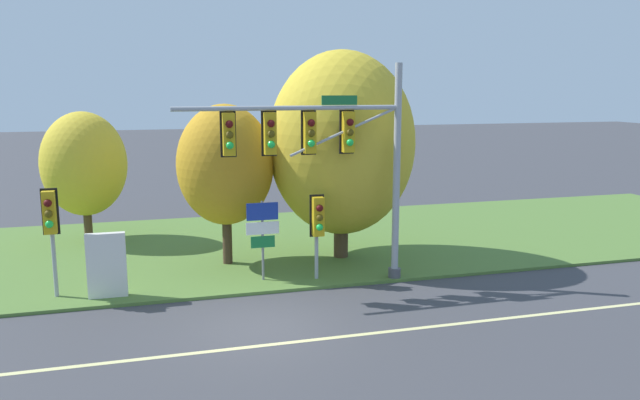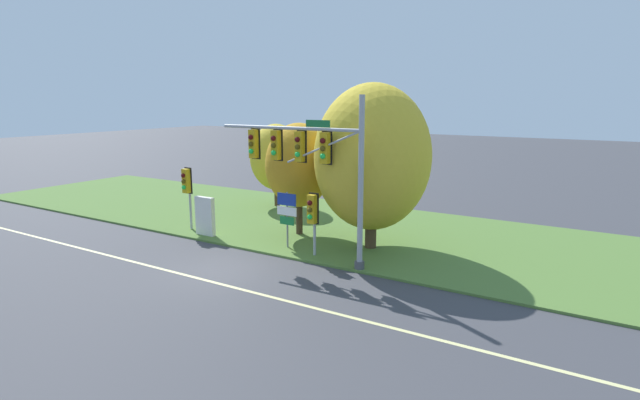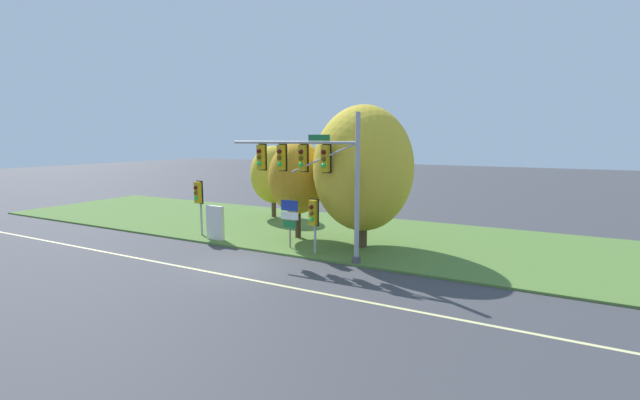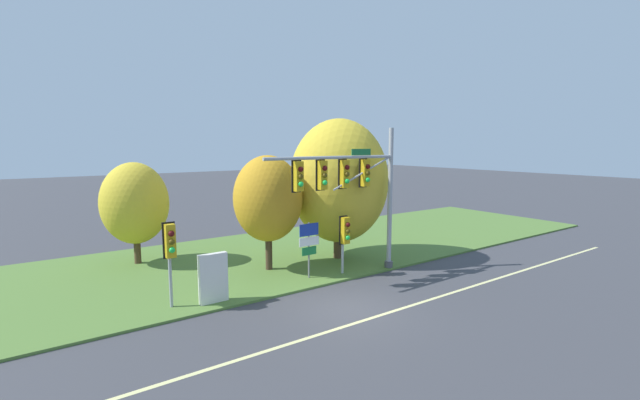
% 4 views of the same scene
% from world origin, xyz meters
% --- Properties ---
extents(ground_plane, '(160.00, 160.00, 0.00)m').
position_xyz_m(ground_plane, '(0.00, 0.00, 0.00)').
color(ground_plane, '#3D3D42').
extents(lane_stripe, '(36.00, 0.16, 0.01)m').
position_xyz_m(lane_stripe, '(0.00, -1.20, 0.00)').
color(lane_stripe, beige).
rests_on(lane_stripe, ground).
extents(grass_verge, '(48.00, 11.50, 0.10)m').
position_xyz_m(grass_verge, '(0.00, 8.25, 0.05)').
color(grass_verge, '#517533').
rests_on(grass_verge, ground).
extents(traffic_signal_mast, '(6.99, 0.49, 6.74)m').
position_xyz_m(traffic_signal_mast, '(2.44, 2.76, 4.35)').
color(traffic_signal_mast, '#9EA0A5').
rests_on(traffic_signal_mast, grass_verge).
extents(pedestrian_signal_near_kerb, '(0.46, 0.55, 2.72)m').
position_xyz_m(pedestrian_signal_near_kerb, '(2.32, 3.15, 2.02)').
color(pedestrian_signal_near_kerb, '#9EA0A5').
rests_on(pedestrian_signal_near_kerb, grass_verge).
extents(pedestrian_signal_further_along, '(0.46, 0.55, 3.20)m').
position_xyz_m(pedestrian_signal_further_along, '(-5.44, 3.53, 2.43)').
color(pedestrian_signal_further_along, '#9EA0A5').
rests_on(pedestrian_signal_further_along, grass_verge).
extents(route_sign_post, '(1.04, 0.08, 2.53)m').
position_xyz_m(route_sign_post, '(0.66, 3.64, 1.75)').
color(route_sign_post, slate).
rests_on(route_sign_post, grass_verge).
extents(tree_nearest_road, '(3.26, 3.26, 5.10)m').
position_xyz_m(tree_nearest_road, '(-5.09, 10.63, 3.16)').
color(tree_nearest_road, '#4C3823').
rests_on(tree_nearest_road, grass_verge).
extents(tree_left_of_mast, '(3.27, 3.27, 5.48)m').
position_xyz_m(tree_left_of_mast, '(-0.18, 5.85, 3.52)').
color(tree_left_of_mast, '#423021').
rests_on(tree_left_of_mast, grass_verge).
extents(tree_behind_signpost, '(5.12, 5.12, 7.29)m').
position_xyz_m(tree_behind_signpost, '(3.86, 5.61, 4.18)').
color(tree_behind_signpost, '#4C3823').
rests_on(tree_behind_signpost, grass_verge).
extents(info_kiosk, '(1.10, 0.24, 1.90)m').
position_xyz_m(info_kiosk, '(-3.99, 3.24, 1.04)').
color(info_kiosk, silver).
rests_on(info_kiosk, grass_verge).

